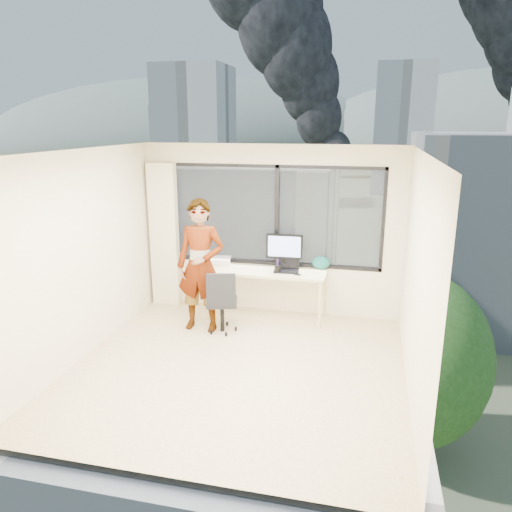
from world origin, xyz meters
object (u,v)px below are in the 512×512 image
(person, at_px, (201,266))
(laptop, at_px, (286,264))
(handbag, at_px, (321,263))
(desk, at_px, (266,294))
(game_console, at_px, (220,260))
(monitor, at_px, (284,251))
(chair, at_px, (222,300))

(person, xyz_separation_m, laptop, (1.12, 0.65, -0.08))
(person, xyz_separation_m, handbag, (1.61, 0.88, -0.10))
(desk, xyz_separation_m, handbag, (0.80, 0.24, 0.48))
(laptop, bearing_deg, game_console, 163.66)
(desk, bearing_deg, laptop, 2.70)
(desk, distance_m, game_console, 0.93)
(person, relative_size, monitor, 3.45)
(chair, xyz_separation_m, monitor, (0.75, 0.80, 0.55))
(person, height_order, handbag, person)
(monitor, bearing_deg, chair, -135.59)
(handbag, bearing_deg, laptop, -168.41)
(monitor, height_order, game_console, monitor)
(desk, bearing_deg, monitor, 27.42)
(laptop, bearing_deg, desk, 177.31)
(monitor, distance_m, laptop, 0.20)
(monitor, bearing_deg, handbag, 8.98)
(chair, relative_size, laptop, 2.41)
(desk, xyz_separation_m, game_console, (-0.80, 0.23, 0.42))
(person, bearing_deg, monitor, 36.57)
(chair, height_order, laptop, laptop)
(desk, relative_size, laptop, 4.59)
(laptop, bearing_deg, handbag, 19.39)
(monitor, xyz_separation_m, laptop, (0.05, -0.12, -0.16))
(desk, distance_m, person, 1.18)
(desk, xyz_separation_m, laptop, (0.31, 0.01, 0.49))
(person, bearing_deg, handbag, 29.33)
(game_console, height_order, handbag, handbag)
(person, distance_m, game_console, 0.88)
(person, distance_m, laptop, 1.29)
(chair, relative_size, handbag, 3.56)
(chair, bearing_deg, desk, 39.06)
(desk, height_order, chair, chair)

